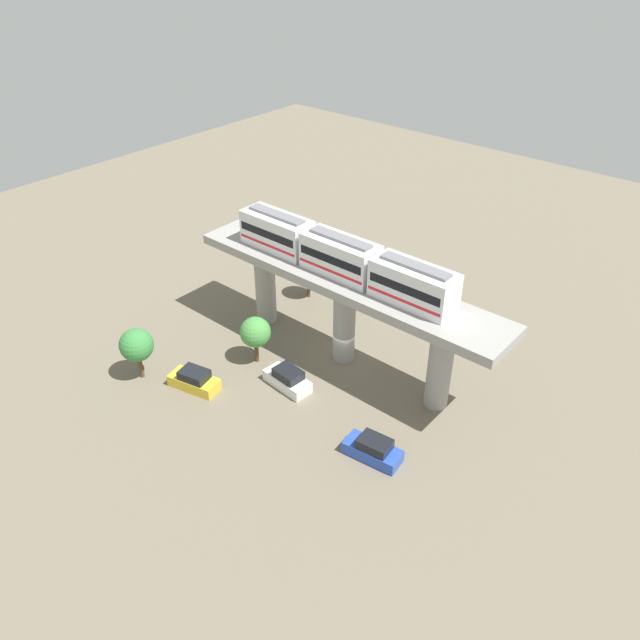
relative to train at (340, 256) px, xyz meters
The scene contains 9 objects.
ground_plane 9.87m from the train, 90.00° to the left, with size 120.00×120.00×0.00m, color #706654.
viaduct 3.66m from the train, 90.00° to the left, with size 5.20×28.85×8.32m.
train is the anchor object (origin of this frame).
parked_car_white 10.95m from the train, ahead, with size 2.15×4.34×1.76m.
parked_car_yellow 15.67m from the train, 29.19° to the right, with size 2.70×4.50×1.76m.
parked_car_blue 15.44m from the train, 50.47° to the left, with size 2.28×4.38×1.76m.
tree_near_viaduct 12.50m from the train, 124.04° to the right, with size 2.57×2.57×4.13m.
tree_mid_lot 18.15m from the train, 39.37° to the right, with size 2.81×2.81×4.67m.
tree_far_corner 9.90m from the train, 42.88° to the right, with size 2.66×2.66×4.38m.
Camera 1 is at (34.69, 26.80, 33.13)m, focal length 34.95 mm.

